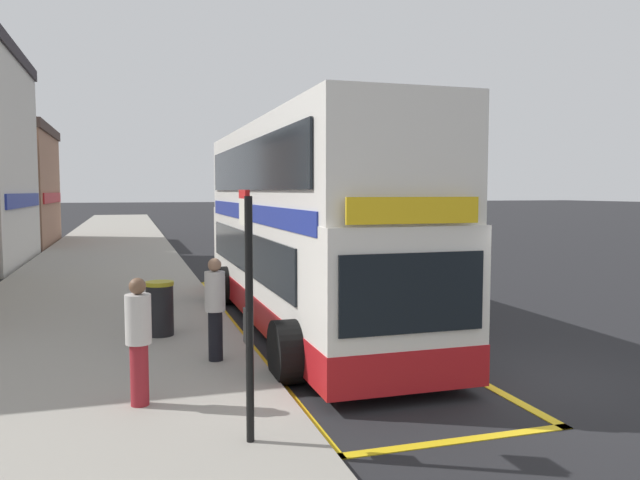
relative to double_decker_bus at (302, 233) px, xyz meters
name	(u,v)px	position (x,y,z in m)	size (l,w,h in m)	color
ground_plane	(228,237)	(2.46, 27.03, -2.06)	(260.00, 260.00, 0.00)	black
pavement_near	(114,238)	(-4.54, 27.03, -1.99)	(6.00, 76.00, 0.14)	gray
double_decker_bus	(302,233)	(0.00, 0.00, 0.00)	(3.15, 11.19, 4.40)	white
bus_bay_markings	(302,323)	(0.04, 0.18, -2.06)	(3.17, 14.03, 0.01)	gold
bus_stop_sign	(248,296)	(-2.38, -6.29, -0.27)	(0.09, 0.51, 2.85)	black
parked_car_maroon_far	(306,225)	(7.11, 24.69, -1.26)	(2.09, 4.20, 1.62)	maroon
parked_car_maroon_behind	(280,220)	(7.40, 33.19, -1.26)	(2.09, 4.20, 1.62)	maroon
pedestrian_waiting_near_sign	(215,305)	(-2.30, -2.84, -0.98)	(0.34, 0.34, 1.73)	black
pedestrian_further_back	(139,336)	(-3.55, -4.74, -1.00)	(0.34, 0.34, 1.71)	maroon
litter_bin	(160,308)	(-3.10, -0.69, -1.39)	(0.55, 0.55, 1.07)	black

